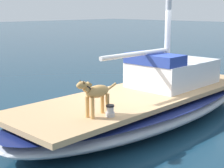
# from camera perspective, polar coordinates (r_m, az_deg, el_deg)

# --- Properties ---
(ground_plane) EXTENTS (120.00, 120.00, 0.00)m
(ground_plane) POSITION_cam_1_polar(r_m,az_deg,el_deg) (8.15, 4.99, -5.90)
(ground_plane) COLOR #143347
(sailboat_main) EXTENTS (2.66, 7.29, 0.66)m
(sailboat_main) POSITION_cam_1_polar(r_m,az_deg,el_deg) (8.06, 5.03, -3.63)
(sailboat_main) COLOR #B2B7C1
(sailboat_main) RESTS_ON ground
(cabin_house) EXTENTS (1.44, 2.25, 0.84)m
(cabin_house) POSITION_cam_1_polar(r_m,az_deg,el_deg) (8.79, 9.67, 2.06)
(cabin_house) COLOR silver
(cabin_house) RESTS_ON sailboat_main
(dog_tan) EXTENTS (0.23, 0.94, 0.70)m
(dog_tan) POSITION_cam_1_polar(r_m,az_deg,el_deg) (6.10, -2.71, -1.50)
(dog_tan) COLOR tan
(dog_tan) RESTS_ON sailboat_main
(deck_winch) EXTENTS (0.16, 0.16, 0.21)m
(deck_winch) POSITION_cam_1_polar(r_m,az_deg,el_deg) (6.17, -0.31, -4.45)
(deck_winch) COLOR #B7B7BC
(deck_winch) RESTS_ON sailboat_main
(coiled_rope) EXTENTS (0.32, 0.32, 0.04)m
(coiled_rope) POSITION_cam_1_polar(r_m,az_deg,el_deg) (7.63, -2.92, -1.81)
(coiled_rope) COLOR beige
(coiled_rope) RESTS_ON sailboat_main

